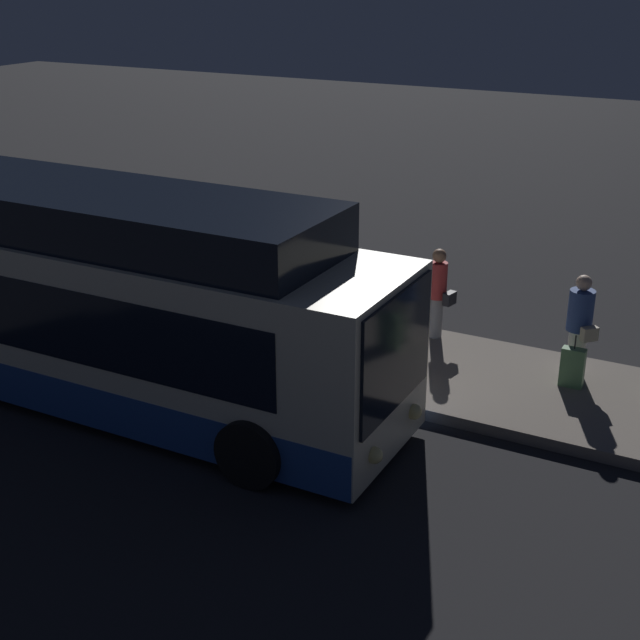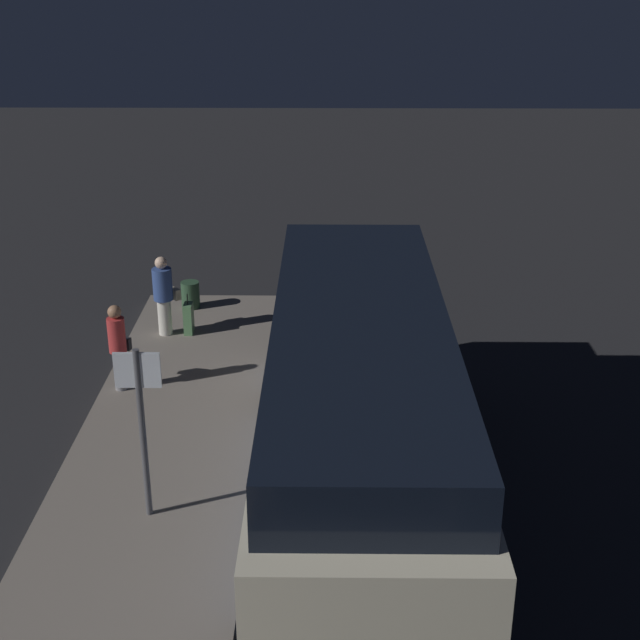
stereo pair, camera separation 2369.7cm
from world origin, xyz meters
name	(u,v)px [view 1 (the left image)]	position (x,y,z in m)	size (l,w,h in m)	color
ground	(83,386)	(0.00, 0.00, 0.00)	(80.00, 80.00, 0.00)	#232326
platform	(191,319)	(0.00, 3.25, 0.10)	(20.00, 3.29, 0.20)	slate
bus_lead	(109,307)	(0.79, -0.02, 1.63)	(10.20, 2.90, 3.60)	beige
passenger_boarding	(438,290)	(4.86, 4.49, 1.17)	(0.56, 0.41, 1.77)	gray
passenger_waiting	(580,322)	(7.58, 4.08, 1.17)	(0.68, 0.67, 1.82)	silver
suitcase	(572,367)	(7.64, 3.57, 0.55)	(0.39, 0.19, 0.93)	#598C59
sign_post	(210,238)	(0.65, 3.15, 1.95)	(0.10, 0.67, 2.76)	#4C4C51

